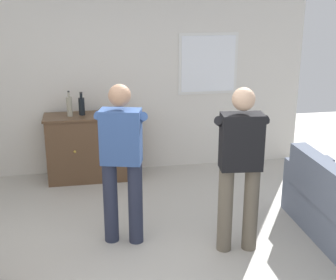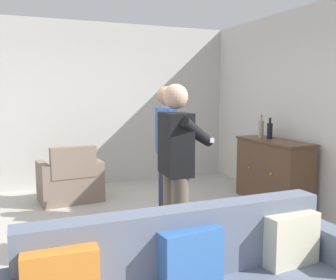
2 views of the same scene
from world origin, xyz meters
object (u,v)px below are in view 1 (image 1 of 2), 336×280
Objects in this scene: bottle_liquor_amber at (82,106)px; person_standing_right at (240,163)px; person_standing_left at (122,157)px; bottle_wine_green at (69,106)px; sideboard_cabinet at (94,147)px.

bottle_liquor_amber is 2.63m from person_standing_right.
person_standing_left is at bearing 162.19° from person_standing_right.
person_standing_right reaches higher than bottle_wine_green.
bottle_liquor_amber is (0.16, 0.03, -0.01)m from bottle_wine_green.
bottle_liquor_amber is at bearing 124.88° from person_standing_right.
person_standing_right is at bearing -57.31° from sideboard_cabinet.
bottle_wine_green reaches higher than bottle_liquor_amber.
person_standing_left is at bearing -77.88° from bottle_liquor_amber.
sideboard_cabinet is 1.86m from person_standing_left.
person_standing_right is at bearing -17.81° from person_standing_left.
person_standing_left reaches higher than sideboard_cabinet.
bottle_liquor_amber is (-0.13, 0.02, 0.59)m from sideboard_cabinet.
bottle_wine_green is 0.16m from bottle_liquor_amber.
bottle_wine_green is 2.70m from person_standing_right.
sideboard_cabinet is at bearing 3.66° from bottle_wine_green.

